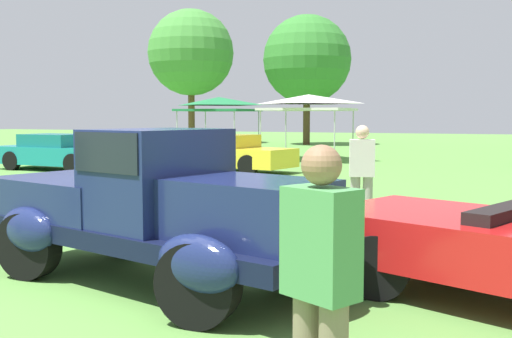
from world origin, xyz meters
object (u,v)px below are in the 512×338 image
spectator_near_truck (362,173)px  canopy_tent_center_field (308,101)px  show_car_teal (57,152)px  show_car_yellow (228,153)px  feature_pickup_truck (153,206)px  canopy_tent_left_field (219,103)px  spectator_by_row (320,288)px

spectator_near_truck → canopy_tent_center_field: canopy_tent_center_field is taller
show_car_teal → show_car_yellow: bearing=16.7°
show_car_yellow → spectator_near_truck: size_ratio=2.75×
feature_pickup_truck → spectator_near_truck: feature_pickup_truck is taller
spectator_near_truck → canopy_tent_center_field: (-5.42, 14.41, 1.51)m
canopy_tent_left_field → canopy_tent_center_field: size_ratio=0.94×
spectator_by_row → canopy_tent_left_field: canopy_tent_left_field is taller
feature_pickup_truck → canopy_tent_left_field: size_ratio=1.45×
show_car_yellow → canopy_tent_center_field: canopy_tent_center_field is taller
feature_pickup_truck → canopy_tent_center_field: bearing=102.3°
spectator_by_row → canopy_tent_left_field: bearing=116.9°
show_car_teal → canopy_tent_center_field: canopy_tent_center_field is taller
feature_pickup_truck → spectator_by_row: 3.67m
feature_pickup_truck → canopy_tent_left_field: canopy_tent_left_field is taller
spectator_near_truck → canopy_tent_center_field: 15.47m
spectator_by_row → feature_pickup_truck: bearing=135.8°
feature_pickup_truck → spectator_near_truck: 4.35m
show_car_teal → spectator_by_row: size_ratio=2.78×
feature_pickup_truck → spectator_by_row: size_ratio=2.73×
show_car_teal → canopy_tent_left_field: size_ratio=1.48×
show_car_yellow → canopy_tent_center_field: bearing=80.7°
spectator_near_truck → spectator_by_row: same height
canopy_tent_left_field → canopy_tent_center_field: (4.89, -1.69, 0.00)m
spectator_by_row → canopy_tent_left_field: 25.59m
spectator_near_truck → canopy_tent_left_field: bearing=122.6°
show_car_teal → spectator_by_row: 18.97m
feature_pickup_truck → show_car_teal: bearing=133.9°
show_car_yellow → feature_pickup_truck: bearing=-68.6°
feature_pickup_truck → canopy_tent_left_field: (-8.92, 20.23, 1.56)m
feature_pickup_truck → canopy_tent_center_field: size_ratio=1.37×
spectator_by_row → canopy_tent_center_field: (-6.67, 21.10, 1.51)m
show_car_yellow → spectator_by_row: bearing=-63.5°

